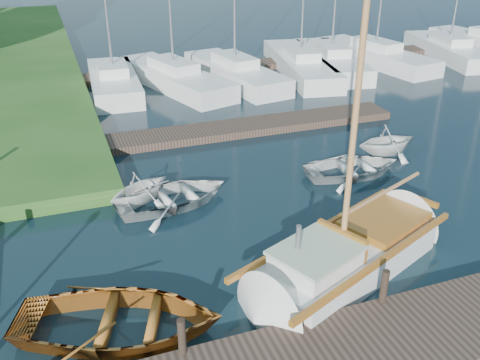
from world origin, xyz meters
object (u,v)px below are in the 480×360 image
object	(u,v)px
dinghy	(118,317)
tender_c	(354,165)
sailboat	(350,256)
marina_boat_3	(300,62)
marina_boat_5	(375,54)
marina_boat_1	(174,76)
marina_boat_6	(449,48)
tender_b	(139,185)
tender_a	(173,194)
tender_d	(388,139)
marina_boat_4	(331,59)
marina_boat_0	(114,80)
mooring_post_1	(182,336)
mooring_post_2	(384,286)
marina_boat_2	(235,71)

from	to	relation	value
dinghy	tender_c	size ratio (longest dim) A/B	1.28
sailboat	marina_boat_3	world-z (taller)	marina_boat_3
dinghy	marina_boat_5	size ratio (longest dim) A/B	0.35
marina_boat_3	marina_boat_5	xyz separation A→B (m)	(5.10, 0.35, 0.01)
dinghy	marina_boat_5	bearing A→B (deg)	-24.98
marina_boat_1	marina_boat_6	size ratio (longest dim) A/B	0.91
tender_b	marina_boat_6	world-z (taller)	marina_boat_6
tender_a	tender_d	bearing A→B (deg)	-92.28
dinghy	marina_boat_4	distance (m)	23.29
sailboat	marina_boat_0	xyz separation A→B (m)	(-3.31, 17.28, 0.24)
tender_b	marina_boat_4	distance (m)	18.18
mooring_post_1	tender_c	distance (m)	9.92
mooring_post_2	marina_boat_0	xyz separation A→B (m)	(-3.13, 18.98, -0.11)
dinghy	marina_boat_3	size ratio (longest dim) A/B	0.37
marina_boat_2	marina_boat_4	world-z (taller)	marina_boat_4
tender_b	marina_boat_5	world-z (taller)	marina_boat_5
tender_d	marina_boat_2	size ratio (longest dim) A/B	0.22
marina_boat_1	marina_boat_4	xyz separation A→B (m)	(9.39, 0.56, 0.01)
tender_c	marina_boat_4	distance (m)	14.29
tender_b	sailboat	bearing A→B (deg)	-170.31
mooring_post_2	marina_boat_1	xyz separation A→B (m)	(-0.12, 18.70, -0.14)
tender_c	dinghy	bearing A→B (deg)	123.53
sailboat	tender_a	xyz separation A→B (m)	(-3.34, 4.70, 0.02)
tender_d	marina_boat_2	bearing A→B (deg)	9.15
mooring_post_2	marina_boat_0	world-z (taller)	marina_boat_0
tender_a	marina_boat_4	size ratio (longest dim) A/B	0.32
tender_a	marina_boat_0	xyz separation A→B (m)	(0.02, 12.58, 0.22)
sailboat	tender_a	size ratio (longest dim) A/B	2.78
sailboat	tender_b	xyz separation A→B (m)	(-4.24, 5.20, 0.22)
sailboat	marina_boat_6	world-z (taller)	marina_boat_6
mooring_post_1	tender_d	size ratio (longest dim) A/B	0.34
tender_b	marina_boat_2	bearing A→B (deg)	-61.15
dinghy	marina_boat_3	world-z (taller)	marina_boat_3
dinghy	marina_boat_1	distance (m)	18.24
mooring_post_1	mooring_post_2	bearing A→B (deg)	0.00
tender_c	marina_boat_0	size ratio (longest dim) A/B	0.28
tender_a	marina_boat_6	world-z (taller)	marina_boat_6
marina_boat_0	marina_boat_5	bearing A→B (deg)	-85.15
marina_boat_3	marina_boat_5	distance (m)	5.12
marina_boat_2	marina_boat_4	distance (m)	6.15
mooring_post_1	tender_b	world-z (taller)	tender_b
marina_boat_3	marina_boat_6	distance (m)	10.22
dinghy	marina_boat_5	distance (m)	25.45
tender_a	tender_d	xyz separation A→B (m)	(8.30, 1.07, 0.26)
sailboat	tender_a	world-z (taller)	sailboat
tender_a	marina_boat_2	size ratio (longest dim) A/B	0.33
mooring_post_1	marina_boat_5	bearing A→B (deg)	49.11
marina_boat_3	tender_b	bearing A→B (deg)	147.59
tender_b	marina_boat_0	xyz separation A→B (m)	(0.93, 12.08, 0.02)
tender_d	marina_boat_3	bearing A→B (deg)	-11.11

